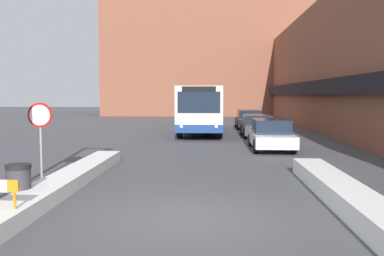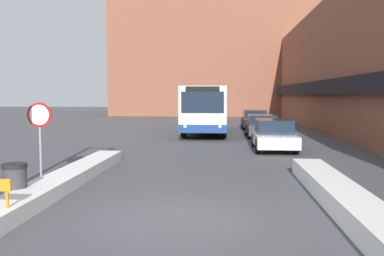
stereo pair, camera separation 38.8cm
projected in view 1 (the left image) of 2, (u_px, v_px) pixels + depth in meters
name	position (u px, v px, depth m)	size (l,w,h in m)	color
ground_plane	(189.00, 218.00, 8.94)	(160.00, 160.00, 0.00)	#47474C
building_row_right	(340.00, 69.00, 31.99)	(5.50, 60.00, 8.97)	brown
building_backdrop_far	(209.00, 53.00, 53.62)	(26.00, 8.00, 15.56)	brown
snow_bank_left	(58.00, 185.00, 11.31)	(0.90, 11.11, 0.37)	silver
snow_bank_right	(346.00, 195.00, 9.99)	(0.90, 8.41, 0.48)	silver
city_bus	(201.00, 108.00, 28.53)	(2.70, 10.39, 3.08)	silver
parked_car_front	(271.00, 134.00, 20.02)	(1.85, 4.23, 1.44)	silver
parked_car_middle	(257.00, 126.00, 26.09)	(1.88, 4.22, 1.36)	#38383D
parked_car_back	(249.00, 119.00, 32.41)	(1.89, 4.44, 1.43)	black
stop_sign	(40.00, 124.00, 12.96)	(0.76, 0.08, 2.35)	gray
trash_bin	(19.00, 184.00, 10.08)	(0.59, 0.59, 0.95)	#38383D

